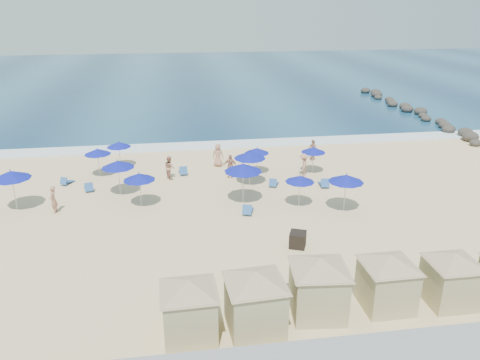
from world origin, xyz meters
The scene contains 33 objects.
ground centered at (0.00, 0.00, 0.00)m, with size 160.00×160.00×0.00m, color beige.
ocean centered at (0.00, 55.00, 0.03)m, with size 160.00×80.00×0.06m, color navy.
surf_line centered at (0.00, 15.50, 0.04)m, with size 160.00×2.50×0.08m, color white.
rock_jetty centered at (24.01, 24.90, 0.36)m, with size 2.56×26.66×0.96m.
trash_bin centered at (2.88, -3.51, 0.42)m, with size 0.83×0.83×0.83m, color black.
cabana_0 centered at (-3.07, -9.66, 1.56)m, with size 4.34×4.34×2.72m.
cabana_1 centered at (-0.51, -9.67, 1.65)m, with size 4.57×4.57×2.88m.
cabana_2 centered at (2.21, -9.09, 1.66)m, with size 4.60×4.60×2.90m.
cabana_3 centered at (5.20, -9.05, 1.56)m, with size 4.35×4.35×2.73m.
cabana_4 centered at (8.02, -9.18, 1.51)m, with size 4.21×4.21×2.64m.
umbrella_0 centered at (-13.19, 3.65, 2.30)m, with size 2.33×2.33×2.65m.
umbrella_1 centered at (-8.84, 8.98, 1.90)m, with size 1.93×1.93×2.20m.
umbrella_2 centered at (-7.02, 5.19, 2.14)m, with size 2.17×2.17×2.47m.
umbrella_3 centered at (-7.50, 10.80, 1.84)m, with size 1.86×1.86×2.12m.
umbrella_4 centered at (-5.55, 3.04, 1.98)m, with size 2.00×2.00×2.28m.
umbrella_5 centered at (0.92, 2.65, 2.38)m, with size 2.41×2.41×2.74m.
umbrella_6 centered at (1.85, 5.65, 2.20)m, with size 2.23×2.23×2.53m.
umbrella_7 centered at (4.33, 1.61, 1.82)m, with size 1.85×1.85×2.10m.
umbrella_8 centered at (2.76, 7.83, 1.80)m, with size 1.82×1.82×2.07m.
umbrella_9 centered at (6.94, 7.36, 1.81)m, with size 1.83×1.83×2.09m.
umbrella_10 centered at (6.90, 0.50, 2.13)m, with size 2.16×2.16×2.46m.
beach_chair_0 centered at (-10.98, 7.62, 0.21)m, with size 0.91×1.22×0.62m.
beach_chair_1 centered at (-9.23, 6.15, 0.24)m, with size 0.84×1.34×0.68m.
beach_chair_2 centered at (-2.73, 8.49, 0.24)m, with size 0.66×1.32×0.71m.
beach_chair_3 centered at (0.95, 0.93, 0.24)m, with size 0.92×1.39×0.70m.
beach_chair_4 centered at (3.48, 5.14, 0.22)m, with size 0.93×1.28×0.65m.
beach_chair_5 centered at (6.94, 4.50, 0.25)m, with size 0.72×1.36×0.72m.
beachgoer_0 centered at (-10.75, 2.80, 0.87)m, with size 0.63×0.42×1.74m, color tan.
beachgoer_1 centered at (-3.71, 7.74, 0.85)m, with size 0.82×0.64×1.69m, color tan.
beachgoer_2 centered at (0.68, 7.29, 0.88)m, with size 1.03×0.43×1.75m, color tan.
beachgoer_3 centered at (6.03, 6.68, 0.87)m, with size 1.13×0.65×1.75m, color tan.
beachgoer_4 centered at (0.06, 9.92, 0.91)m, with size 0.89×0.58×1.82m, color tan.
beachgoer_5 centered at (7.84, 10.35, 0.85)m, with size 0.99×0.41×1.69m, color tan.
Camera 1 is at (-3.34, -24.65, 12.19)m, focal length 35.00 mm.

